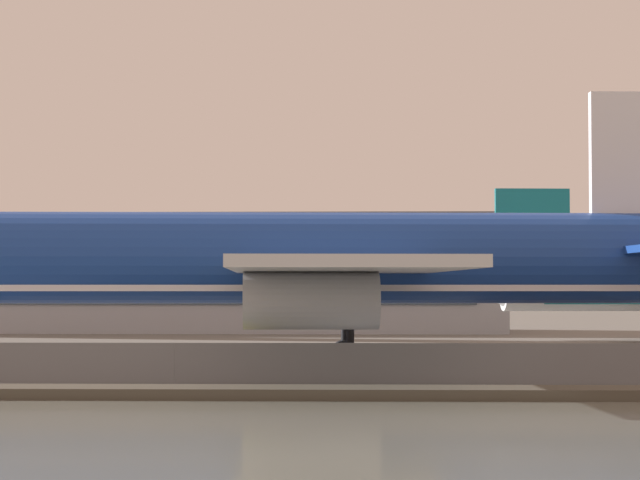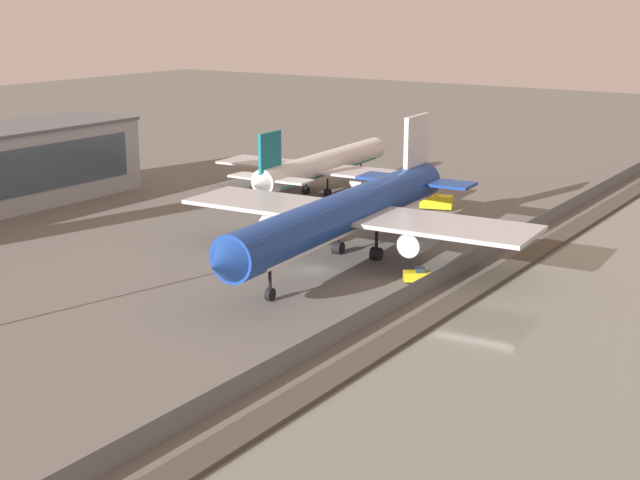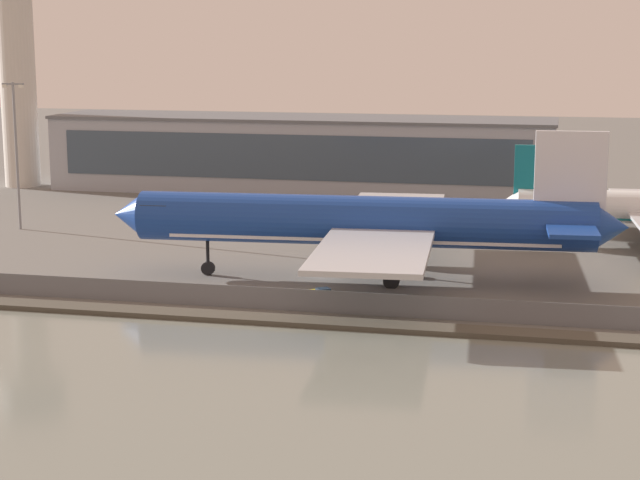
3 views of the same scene
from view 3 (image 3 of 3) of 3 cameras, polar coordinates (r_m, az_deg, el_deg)
name	(u,v)px [view 3 (image 3 of 3)]	position (r m, az deg, el deg)	size (l,w,h in m)	color
ground_plane	(323,276)	(120.65, 0.17, -1.91)	(500.00, 500.00, 0.00)	#66635E
shoreline_seawall	(276,320)	(101.26, -2.36, -4.28)	(320.00, 3.00, 0.50)	#474238
perimeter_fence	(288,300)	(105.25, -1.73, -3.19)	(280.00, 0.10, 2.25)	slate
cargo_jet_blue	(370,223)	(117.08, 2.68, 0.91)	(56.93, 48.79, 16.94)	#193D93
baggage_tug	(322,297)	(107.50, 0.10, -3.06)	(3.12, 3.55, 1.80)	yellow
control_tower	(16,39)	(197.82, -15.92, 10.25)	(12.46, 12.46, 45.26)	beige
terminal_building	(300,154)	(184.65, -1.07, 4.59)	(86.58, 16.57, 12.94)	#9EA3AD
apron_light_mast_apron_west	(16,147)	(153.59, -15.90, 4.77)	(3.20, 0.40, 20.39)	gray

